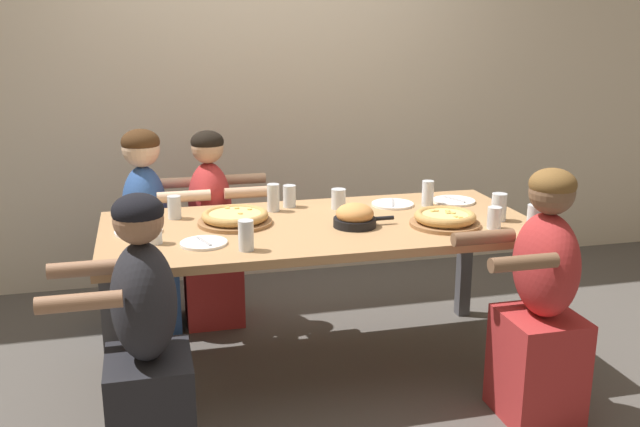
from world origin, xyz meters
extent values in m
plane|color=#514C47|center=(0.00, 0.00, 0.00)|extent=(18.00, 18.00, 0.00)
cube|color=beige|center=(0.00, 1.43, 1.60)|extent=(10.00, 0.06, 3.20)
cube|color=tan|center=(0.00, 0.00, 0.73)|extent=(2.07, 0.95, 0.04)
cube|color=#4C4C51|center=(-0.98, -0.42, 0.35)|extent=(0.07, 0.07, 0.71)
cube|color=#4C4C51|center=(0.98, -0.42, 0.35)|extent=(0.07, 0.07, 0.71)
cube|color=#4C4C51|center=(-0.98, 0.42, 0.35)|extent=(0.07, 0.07, 0.71)
cube|color=#4C4C51|center=(0.98, 0.42, 0.35)|extent=(0.07, 0.07, 0.71)
cylinder|color=#996B42|center=(-0.40, 0.09, 0.75)|extent=(0.36, 0.36, 0.02)
torus|color=tan|center=(-0.40, 0.09, 0.79)|extent=(0.32, 0.32, 0.04)
cylinder|color=#E5C675|center=(-0.40, 0.09, 0.78)|extent=(0.27, 0.27, 0.04)
cylinder|color=#E5C166|center=(-0.37, 0.07, 0.80)|extent=(0.02, 0.02, 0.01)
cylinder|color=#E5C166|center=(-0.32, 0.14, 0.80)|extent=(0.02, 0.02, 0.01)
cylinder|color=#E5C166|center=(-0.38, 0.18, 0.80)|extent=(0.02, 0.02, 0.01)
cylinder|color=#E5C166|center=(-0.42, 0.19, 0.80)|extent=(0.02, 0.02, 0.01)
cylinder|color=#996B42|center=(0.57, -0.18, 0.75)|extent=(0.34, 0.34, 0.02)
torus|color=tan|center=(0.57, -0.18, 0.79)|extent=(0.29, 0.29, 0.04)
cylinder|color=#E5C675|center=(0.57, -0.18, 0.78)|extent=(0.24, 0.24, 0.04)
cylinder|color=#E5C166|center=(0.61, -0.18, 0.81)|extent=(0.02, 0.02, 0.01)
cylinder|color=#E5C166|center=(0.60, -0.13, 0.81)|extent=(0.02, 0.02, 0.01)
cylinder|color=#E5C166|center=(0.59, -0.17, 0.81)|extent=(0.02, 0.02, 0.01)
cylinder|color=#E5C166|center=(0.60, -0.24, 0.81)|extent=(0.02, 0.02, 0.01)
cylinder|color=#E5C166|center=(0.53, -0.12, 0.81)|extent=(0.02, 0.02, 0.01)
cylinder|color=#E5C166|center=(0.61, -0.26, 0.81)|extent=(0.02, 0.02, 0.01)
cylinder|color=#E5C166|center=(0.55, -0.12, 0.81)|extent=(0.02, 0.02, 0.01)
cylinder|color=black|center=(0.15, -0.09, 0.77)|extent=(0.20, 0.20, 0.04)
cylinder|color=black|center=(0.30, -0.09, 0.78)|extent=(0.09, 0.02, 0.02)
ellipsoid|color=#D68E4C|center=(0.15, -0.09, 0.81)|extent=(0.18, 0.18, 0.10)
cylinder|color=white|center=(-0.57, -0.20, 0.75)|extent=(0.21, 0.21, 0.01)
cube|color=#B7B7BC|center=(-0.57, -0.20, 0.76)|extent=(0.06, 0.14, 0.01)
cylinder|color=white|center=(-0.85, 0.05, 0.75)|extent=(0.22, 0.22, 0.01)
cube|color=#B7B7BC|center=(-0.85, 0.05, 0.76)|extent=(0.02, 0.15, 0.01)
cylinder|color=white|center=(0.80, 0.23, 0.75)|extent=(0.23, 0.23, 0.01)
cube|color=#B7B7BC|center=(0.80, 0.23, 0.76)|extent=(0.07, 0.15, 0.01)
cylinder|color=white|center=(0.46, 0.25, 0.75)|extent=(0.22, 0.22, 0.01)
cube|color=#B7B7BC|center=(0.46, 0.25, 0.76)|extent=(0.06, 0.15, 0.01)
cylinder|color=silver|center=(-0.18, 0.28, 0.82)|extent=(0.06, 0.06, 0.14)
cylinder|color=black|center=(-0.18, 0.28, 0.79)|extent=(0.06, 0.06, 0.08)
cylinder|color=silver|center=(-0.08, 0.35, 0.80)|extent=(0.07, 0.07, 0.12)
cylinder|color=silver|center=(0.86, -0.16, 0.81)|extent=(0.07, 0.07, 0.14)
cylinder|color=black|center=(0.86, -0.16, 0.78)|extent=(0.06, 0.06, 0.07)
cylinder|color=silver|center=(-0.78, -0.13, 0.80)|extent=(0.06, 0.06, 0.11)
cylinder|color=silver|center=(-0.78, -0.13, 0.78)|extent=(0.06, 0.06, 0.07)
cylinder|color=silver|center=(0.63, 0.19, 0.81)|extent=(0.06, 0.06, 0.13)
cylinder|color=silver|center=(0.63, 0.19, 0.78)|extent=(0.05, 0.05, 0.07)
cylinder|color=silver|center=(0.77, -0.28, 0.80)|extent=(0.07, 0.07, 0.10)
cylinder|color=silver|center=(0.16, 0.25, 0.80)|extent=(0.08, 0.08, 0.10)
cylinder|color=silver|center=(-0.68, 0.26, 0.80)|extent=(0.07, 0.07, 0.11)
cylinder|color=silver|center=(-0.68, 0.26, 0.78)|extent=(0.06, 0.06, 0.06)
cylinder|color=silver|center=(0.92, -0.39, 0.81)|extent=(0.06, 0.06, 0.13)
cylinder|color=silver|center=(-0.41, -0.33, 0.81)|extent=(0.07, 0.07, 0.13)
cylinder|color=silver|center=(-0.41, -0.33, 0.80)|extent=(0.06, 0.06, 0.11)
cube|color=#232328|center=(-0.84, -0.70, 0.24)|extent=(0.32, 0.34, 0.48)
ellipsoid|color=#232328|center=(-0.84, -0.70, 0.70)|extent=(0.24, 0.36, 0.45)
sphere|color=#9E7051|center=(-0.84, -0.70, 1.01)|extent=(0.18, 0.18, 0.18)
ellipsoid|color=black|center=(-0.84, -0.70, 1.04)|extent=(0.18, 0.18, 0.13)
cylinder|color=#9E7051|center=(-1.04, -0.87, 0.79)|extent=(0.28, 0.06, 0.06)
cylinder|color=#9E7051|center=(-1.04, -0.53, 0.79)|extent=(0.28, 0.06, 0.06)
cube|color=#B22D2D|center=(0.80, -0.70, 0.24)|extent=(0.32, 0.34, 0.48)
ellipsoid|color=#B22D2D|center=(0.80, -0.70, 0.70)|extent=(0.24, 0.36, 0.45)
sphere|color=brown|center=(0.80, -0.70, 1.02)|extent=(0.19, 0.19, 0.19)
ellipsoid|color=brown|center=(0.80, -0.70, 1.05)|extent=(0.19, 0.19, 0.13)
cylinder|color=brown|center=(0.60, -0.87, 0.79)|extent=(0.28, 0.06, 0.06)
cylinder|color=brown|center=(0.60, -0.53, 0.79)|extent=(0.28, 0.06, 0.06)
cube|color=#2D5193|center=(-0.82, 0.70, 0.24)|extent=(0.32, 0.34, 0.48)
ellipsoid|color=#2D5193|center=(-0.82, 0.70, 0.70)|extent=(0.24, 0.36, 0.45)
sphere|color=beige|center=(-0.82, 0.70, 1.03)|extent=(0.20, 0.20, 0.20)
ellipsoid|color=#422814|center=(-0.82, 0.70, 1.06)|extent=(0.21, 0.21, 0.14)
cylinder|color=beige|center=(-0.61, 0.87, 0.79)|extent=(0.28, 0.06, 0.06)
cylinder|color=beige|center=(-0.61, 0.53, 0.79)|extent=(0.28, 0.06, 0.06)
cube|color=#B22D2D|center=(-0.46, 0.70, 0.24)|extent=(0.32, 0.34, 0.48)
ellipsoid|color=#B22D2D|center=(-0.46, 0.70, 0.71)|extent=(0.24, 0.36, 0.46)
sphere|color=tan|center=(-0.46, 0.70, 1.02)|extent=(0.18, 0.18, 0.18)
ellipsoid|color=black|center=(-0.46, 0.70, 1.05)|extent=(0.18, 0.18, 0.12)
cylinder|color=tan|center=(-0.26, 0.87, 0.79)|extent=(0.28, 0.06, 0.06)
cylinder|color=tan|center=(-0.26, 0.53, 0.79)|extent=(0.28, 0.06, 0.06)
camera|label=1|loc=(-0.80, -3.21, 1.69)|focal=40.00mm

